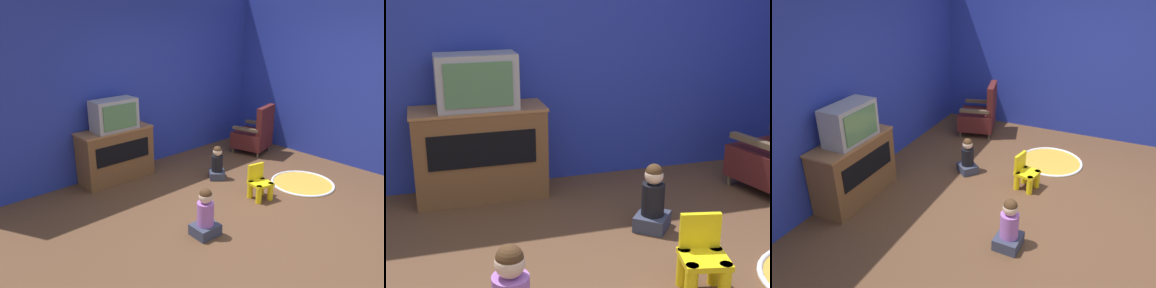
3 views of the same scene
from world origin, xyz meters
TOP-DOWN VIEW (x-y plane):
  - wall_back at (-0.30, 2.42)m, footprint 5.39×0.12m
  - tv_cabinet at (-0.89, 2.12)m, footprint 1.12×0.45m
  - television at (-0.89, 2.09)m, footprint 0.66×0.34m
  - yellow_kid_chair at (0.20, 0.24)m, footprint 0.33×0.32m
  - child_watching_center at (0.27, 1.11)m, footprint 0.35×0.35m

SIDE VIEW (x-z plane):
  - yellow_kid_chair at x=0.20m, z-range -0.04..0.43m
  - child_watching_center at x=0.27m, z-range -0.04..0.48m
  - tv_cabinet at x=-0.89m, z-range 0.01..0.81m
  - television at x=-0.89m, z-range 0.79..1.25m
  - wall_back at x=-0.30m, z-range 0.00..2.85m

